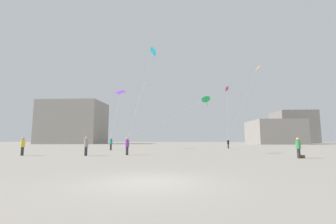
{
  "coord_description": "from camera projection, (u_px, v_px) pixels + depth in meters",
  "views": [
    {
      "loc": [
        0.96,
        -8.01,
        1.45
      ],
      "look_at": [
        0.0,
        23.64,
        5.32
      ],
      "focal_mm": 24.33,
      "sensor_mm": 36.0,
      "label": 1
    }
  ],
  "objects": [
    {
      "name": "building_centre_hall",
      "position": [
        274.0,
        132.0,
        78.29
      ],
      "size": [
        15.32,
        17.04,
        8.0
      ],
      "color": "gray",
      "rests_on": "ground_plane"
    },
    {
      "name": "kite_cyan_diamond",
      "position": [
        153.0,
        52.0,
        25.64
      ],
      "size": [
        2.77,
        3.3,
        10.55
      ],
      "color": "#1EB2C6"
    },
    {
      "name": "person_in_teal",
      "position": [
        111.0,
        143.0,
        31.97
      ],
      "size": [
        0.39,
        0.39,
        1.79
      ],
      "rotation": [
        0.0,
        0.0,
        4.56
      ],
      "color": "#2D2D33",
      "rests_on": "ground_plane"
    },
    {
      "name": "person_in_grey",
      "position": [
        86.0,
        145.0,
        20.79
      ],
      "size": [
        0.38,
        0.38,
        1.73
      ],
      "rotation": [
        0.0,
        0.0,
        2.82
      ],
      "color": "#2D2D33",
      "rests_on": "ground_plane"
    },
    {
      "name": "kite_emerald_diamond",
      "position": [
        205.0,
        99.0,
        24.17
      ],
      "size": [
        8.46,
        2.59,
        4.81
      ],
      "color": "green"
    },
    {
      "name": "person_in_purple",
      "position": [
        127.0,
        145.0,
        21.8
      ],
      "size": [
        0.37,
        0.37,
        1.69
      ],
      "rotation": [
        0.0,
        0.0,
        1.21
      ],
      "color": "#2D2D33",
      "rests_on": "ground_plane"
    },
    {
      "name": "ground_plane",
      "position": [
        147.0,
        182.0,
        7.8
      ],
      "size": [
        300.0,
        300.0,
        0.0
      ],
      "primitive_type": "plane",
      "color": "#9E9689"
    },
    {
      "name": "kite_amber_delta",
      "position": [
        257.0,
        70.0,
        32.7
      ],
      "size": [
        3.26,
        7.51,
        10.71
      ],
      "color": "yellow"
    },
    {
      "name": "person_in_yellow",
      "position": [
        23.0,
        145.0,
        21.11
      ],
      "size": [
        0.37,
        0.37,
        1.71
      ],
      "rotation": [
        0.0,
        0.0,
        3.08
      ],
      "color": "#2D2D33",
      "rests_on": "ground_plane"
    },
    {
      "name": "handbag_beside_flyer",
      "position": [
        303.0,
        157.0,
        17.99
      ],
      "size": [
        0.31,
        0.34,
        0.24
      ],
      "primitive_type": "cube",
      "rotation": [
        0.0,
        0.0,
        5.38
      ],
      "color": "brown",
      "rests_on": "ground_plane"
    },
    {
      "name": "person_in_green",
      "position": [
        298.0,
        147.0,
        17.99
      ],
      "size": [
        0.36,
        0.36,
        1.63
      ],
      "rotation": [
        0.0,
        0.0,
        1.05
      ],
      "color": "#2D2D33",
      "rests_on": "ground_plane"
    },
    {
      "name": "kite_magenta_delta",
      "position": [
        227.0,
        90.0,
        45.55
      ],
      "size": [
        2.09,
        7.08,
        10.76
      ],
      "color": "#D12899"
    },
    {
      "name": "kite_violet_delta",
      "position": [
        120.0,
        93.0,
        37.47
      ],
      "size": [
        1.85,
        5.28,
        8.35
      ],
      "color": "purple"
    },
    {
      "name": "building_left_hall",
      "position": [
        74.0,
        123.0,
        85.15
      ],
      "size": [
        22.14,
        16.16,
        15.54
      ],
      "color": "gray",
      "rests_on": "ground_plane"
    },
    {
      "name": "building_right_hall",
      "position": [
        293.0,
        127.0,
        100.13
      ],
      "size": [
        15.54,
        15.7,
        13.79
      ],
      "color": "gray",
      "rests_on": "ground_plane"
    },
    {
      "name": "person_in_black",
      "position": [
        228.0,
        143.0,
        38.15
      ],
      "size": [
        0.35,
        0.35,
        1.6
      ],
      "rotation": [
        0.0,
        0.0,
        6.2
      ],
      "color": "#2D2D33",
      "rests_on": "ground_plane"
    }
  ]
}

